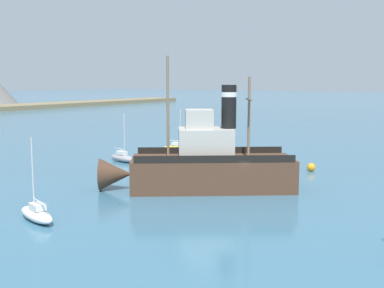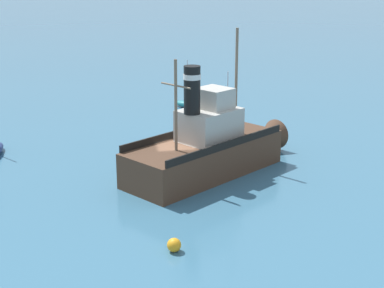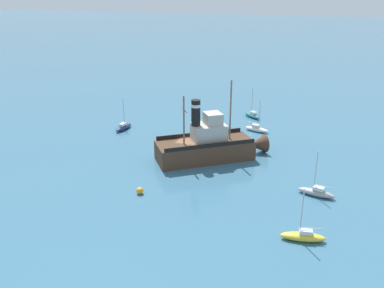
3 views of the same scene
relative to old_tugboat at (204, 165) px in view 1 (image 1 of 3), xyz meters
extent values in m
plane|color=#38667F|center=(0.82, -2.59, -1.83)|extent=(600.00, 600.00, 0.00)
cube|color=#4C3323|center=(0.37, -0.49, -0.63)|extent=(10.75, 12.23, 2.40)
cone|color=#4C3323|center=(-3.97, 5.25, -0.63)|extent=(3.32, 3.33, 2.35)
cube|color=#B2ADA3|center=(0.07, -0.09, 1.67)|extent=(4.81, 5.00, 2.20)
cube|color=#B2ADA3|center=(-0.23, 0.31, 3.47)|extent=(2.96, 2.92, 1.40)
cylinder|color=black|center=(1.09, -1.45, 4.37)|extent=(1.10, 1.10, 3.20)
cylinder|color=silver|center=(1.09, -1.45, 5.27)|extent=(1.16, 1.16, 0.35)
cylinder|color=#75604C|center=(-1.62, 2.14, 4.32)|extent=(0.20, 0.20, 7.50)
cylinder|color=#75604C|center=(2.00, -2.64, 3.57)|extent=(0.20, 0.20, 6.00)
cylinder|color=#75604C|center=(2.00, -2.64, 4.89)|extent=(2.15, 1.66, 0.12)
cube|color=black|center=(-1.35, -1.79, 0.82)|extent=(6.97, 9.17, 0.50)
cube|color=black|center=(2.09, 0.81, 0.82)|extent=(6.97, 9.17, 0.50)
ellipsoid|color=gray|center=(5.62, 13.44, -1.48)|extent=(1.79, 3.94, 0.70)
cube|color=silver|center=(5.66, 13.64, -0.95)|extent=(0.83, 1.20, 0.36)
cylinder|color=#B7B7BC|center=(5.56, 13.15, 0.97)|extent=(0.10, 0.10, 4.20)
cylinder|color=#B7B7BC|center=(5.73, 14.03, -0.58)|extent=(0.41, 1.78, 0.08)
ellipsoid|color=white|center=(-12.38, 3.58, -1.48)|extent=(2.09, 3.96, 0.70)
cube|color=silver|center=(-12.44, 3.39, -0.95)|extent=(0.91, 1.23, 0.36)
cylinder|color=#B7B7BC|center=(-12.30, 3.87, 0.97)|extent=(0.10, 0.10, 4.20)
cylinder|color=#B7B7BC|center=(-12.55, 3.00, -0.58)|extent=(0.56, 1.75, 0.08)
ellipsoid|color=gold|center=(14.32, 12.94, -1.48)|extent=(1.79, 3.94, 0.70)
cube|color=silver|center=(14.29, 13.14, -0.95)|extent=(0.83, 1.20, 0.36)
cylinder|color=#B7B7BC|center=(14.38, 12.65, 0.97)|extent=(0.10, 0.10, 4.20)
cylinder|color=#B7B7BC|center=(14.21, 13.53, -0.58)|extent=(0.42, 1.78, 0.08)
sphere|color=orange|center=(11.49, -3.99, -1.46)|extent=(0.74, 0.74, 0.74)
camera|label=1|loc=(-29.62, -19.41, 6.34)|focal=45.00mm
camera|label=2|loc=(38.52, -7.25, 12.39)|focal=55.00mm
camera|label=3|loc=(45.31, 14.08, 18.37)|focal=38.00mm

